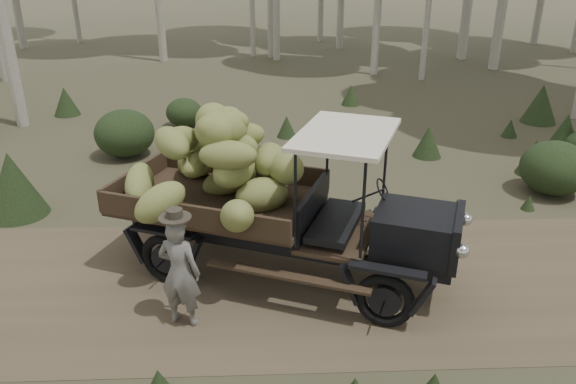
% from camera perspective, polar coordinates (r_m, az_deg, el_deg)
% --- Properties ---
extents(ground, '(120.00, 120.00, 0.00)m').
position_cam_1_polar(ground, '(8.81, 4.33, -9.14)').
color(ground, '#473D2B').
rests_on(ground, ground).
extents(dirt_track, '(70.00, 4.00, 0.01)m').
position_cam_1_polar(dirt_track, '(8.80, 4.33, -9.12)').
color(dirt_track, brown).
rests_on(dirt_track, ground).
extents(banana_truck, '(5.51, 3.53, 2.74)m').
position_cam_1_polar(banana_truck, '(8.52, -3.63, 1.26)').
color(banana_truck, black).
rests_on(banana_truck, ground).
extents(farmer, '(0.67, 0.54, 1.73)m').
position_cam_1_polar(farmer, '(7.64, -10.95, -7.90)').
color(farmer, '#63605A').
rests_on(farmer, ground).
extents(undergrowth, '(24.27, 22.87, 1.27)m').
position_cam_1_polar(undergrowth, '(8.68, 3.35, -5.74)').
color(undergrowth, '#233319').
rests_on(undergrowth, ground).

